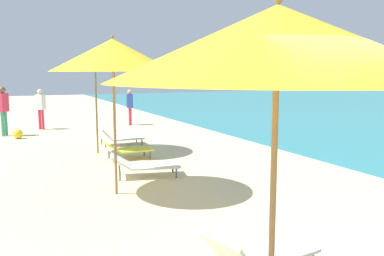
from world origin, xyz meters
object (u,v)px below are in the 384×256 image
at_px(umbrella_nearest, 277,44).
at_px(lounger_farthest_inland, 128,149).
at_px(umbrella_second, 113,55).
at_px(lounger_nearest_shoreside, 260,254).
at_px(umbrella_farthest, 95,62).
at_px(person_walking_far, 130,104).
at_px(lounger_second_shoreside, 145,164).
at_px(person_walking_near, 41,105).
at_px(beach_ball, 18,134).
at_px(person_walking_mid, 3,106).
at_px(lounger_farthest_shoreside, 120,137).

height_order(umbrella_nearest, lounger_farthest_inland, umbrella_nearest).
xyz_separation_m(umbrella_second, lounger_farthest_inland, (1.06, 2.98, -2.32)).
height_order(lounger_nearest_shoreside, umbrella_farthest, umbrella_farthest).
height_order(umbrella_nearest, person_walking_far, umbrella_nearest).
relative_size(umbrella_nearest, umbrella_farthest, 0.99).
height_order(lounger_second_shoreside, umbrella_farthest, umbrella_farthest).
bearing_deg(lounger_farthest_inland, umbrella_nearest, -97.80).
height_order(lounger_farthest_inland, person_walking_near, person_walking_near).
distance_m(lounger_nearest_shoreside, lounger_second_shoreside, 4.79).
xyz_separation_m(lounger_nearest_shoreside, beach_ball, (-2.17, 11.54, -0.09)).
distance_m(umbrella_second, person_walking_far, 10.36).
relative_size(person_walking_mid, beach_ball, 5.26).
bearing_deg(umbrella_second, lounger_nearest_shoreside, -79.71).
bearing_deg(lounger_nearest_shoreside, person_walking_mid, 87.49).
distance_m(umbrella_nearest, lounger_second_shoreside, 6.32).
bearing_deg(lounger_nearest_shoreside, lounger_second_shoreside, 73.19).
relative_size(umbrella_second, person_walking_far, 1.90).
bearing_deg(lounger_second_shoreside, umbrella_farthest, 111.10).
xyz_separation_m(umbrella_second, lounger_farthest_shoreside, (1.42, 5.12, -2.33)).
bearing_deg(person_walking_mid, person_walking_near, -96.56).
bearing_deg(person_walking_far, person_walking_mid, 36.54).
distance_m(lounger_second_shoreside, lounger_farthest_inland, 1.97).
xyz_separation_m(lounger_nearest_shoreside, umbrella_farthest, (-0.19, 7.84, 2.30)).
relative_size(umbrella_nearest, person_walking_near, 1.75).
bearing_deg(person_walking_far, person_walking_near, 21.15).
height_order(lounger_nearest_shoreside, beach_ball, lounger_nearest_shoreside).
bearing_deg(umbrella_nearest, umbrella_second, 90.57).
bearing_deg(lounger_farthest_shoreside, lounger_farthest_inland, -99.52).
bearing_deg(lounger_farthest_shoreside, beach_ball, 137.53).
xyz_separation_m(lounger_farthest_shoreside, person_walking_near, (-1.97, 4.81, 0.73)).
distance_m(umbrella_nearest, umbrella_second, 4.84).
height_order(umbrella_farthest, lounger_farthest_inland, umbrella_farthest).
bearing_deg(beach_ball, lounger_nearest_shoreside, -79.34).
distance_m(lounger_nearest_shoreside, beach_ball, 11.74).
relative_size(umbrella_nearest, person_walking_far, 1.83).
relative_size(lounger_second_shoreside, lounger_farthest_shoreside, 1.18).
bearing_deg(lounger_farthest_shoreside, umbrella_farthest, -131.72).
relative_size(umbrella_farthest, person_walking_near, 1.76).
bearing_deg(umbrella_nearest, lounger_farthest_inland, 82.62).
distance_m(umbrella_second, person_walking_mid, 8.97).
xyz_separation_m(lounger_nearest_shoreside, umbrella_second, (-0.68, 3.76, 2.32)).
relative_size(lounger_second_shoreside, beach_ball, 4.74).
bearing_deg(umbrella_nearest, lounger_second_shoreside, 81.79).
height_order(umbrella_nearest, lounger_nearest_shoreside, umbrella_nearest).
height_order(umbrella_nearest, person_walking_near, umbrella_nearest).
height_order(lounger_farthest_inland, beach_ball, lounger_farthest_inland).
distance_m(lounger_farthest_shoreside, person_walking_mid, 4.91).
xyz_separation_m(umbrella_second, person_walking_near, (-0.55, 9.93, -1.60)).
xyz_separation_m(lounger_second_shoreside, umbrella_farthest, (-0.40, 3.06, 2.29)).
height_order(umbrella_farthest, person_walking_near, umbrella_farthest).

